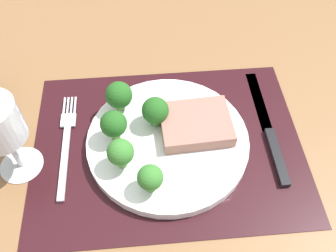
% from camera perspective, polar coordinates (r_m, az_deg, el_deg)
% --- Properties ---
extents(ground_plane, '(1.40, 1.10, 0.03)m').
position_cam_1_polar(ground_plane, '(0.59, -0.04, -3.79)').
color(ground_plane, brown).
extents(placemat, '(0.42, 0.31, 0.00)m').
position_cam_1_polar(placemat, '(0.57, -0.04, -2.90)').
color(placemat, black).
rests_on(placemat, ground_plane).
extents(plate, '(0.25, 0.25, 0.02)m').
position_cam_1_polar(plate, '(0.56, -0.04, -2.36)').
color(plate, white).
rests_on(plate, placemat).
extents(steak, '(0.11, 0.09, 0.02)m').
position_cam_1_polar(steak, '(0.56, 4.35, 0.30)').
color(steak, '#9E6B5B').
rests_on(steak, plate).
extents(broccoli_near_fork, '(0.04, 0.04, 0.05)m').
position_cam_1_polar(broccoli_near_fork, '(0.51, -7.39, -4.14)').
color(broccoli_near_fork, '#5B8942').
rests_on(broccoli_near_fork, plate).
extents(broccoli_near_steak, '(0.04, 0.04, 0.05)m').
position_cam_1_polar(broccoli_near_steak, '(0.55, -1.99, 2.36)').
color(broccoli_near_steak, '#5B8942').
rests_on(broccoli_near_steak, plate).
extents(broccoli_back_left, '(0.04, 0.04, 0.05)m').
position_cam_1_polar(broccoli_back_left, '(0.58, -7.64, 4.75)').
color(broccoli_back_left, '#6B994C').
rests_on(broccoli_back_left, plate).
extents(broccoli_front_edge, '(0.04, 0.04, 0.06)m').
position_cam_1_polar(broccoli_front_edge, '(0.54, -8.44, 0.26)').
color(broccoli_front_edge, '#5B8942').
rests_on(broccoli_front_edge, plate).
extents(broccoli_center, '(0.04, 0.04, 0.05)m').
position_cam_1_polar(broccoli_center, '(0.49, -2.78, -8.08)').
color(broccoli_center, '#5B8942').
rests_on(broccoli_center, plate).
extents(fork, '(0.02, 0.19, 0.01)m').
position_cam_1_polar(fork, '(0.59, -15.54, -2.51)').
color(fork, silver).
rests_on(fork, placemat).
extents(knife, '(0.02, 0.23, 0.01)m').
position_cam_1_polar(knife, '(0.60, 15.49, -1.04)').
color(knife, black).
rests_on(knife, placemat).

